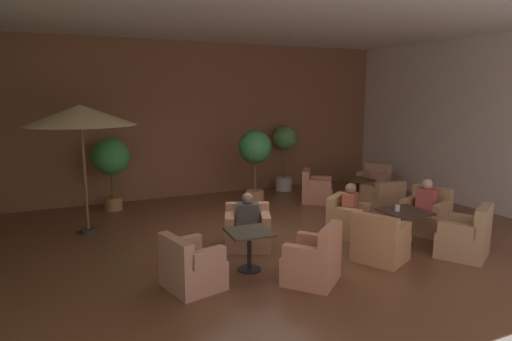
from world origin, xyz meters
The scene contains 25 objects.
ground_plane centered at (0.00, 0.00, -0.01)m, with size 11.33×8.49×0.02m, color brown.
wall_back_brick centered at (0.00, 4.21, 2.05)m, with size 11.33×0.08×4.09m, color brown.
wall_right_plain centered at (5.63, 0.00, 2.05)m, with size 0.08×8.49×4.09m, color silver.
ceiling_slab centered at (0.00, 0.00, 4.12)m, with size 11.33×8.49×0.06m, color silver.
cafe_table_front_left centered at (2.15, -1.36, 0.51)m, with size 0.80×0.80×0.64m.
armchair_front_left_north centered at (1.54, -0.51, 0.30)m, with size 1.02×1.01×0.78m.
armchair_front_left_east centered at (1.21, -1.82, 0.32)m, with size 0.98×1.01×0.84m.
armchair_front_left_south centered at (2.67, -2.28, 0.33)m, with size 1.05×1.04×0.91m.
armchair_front_left_west centered at (3.13, -0.95, 0.32)m, with size 1.03×1.02×0.88m.
cafe_table_front_right centered at (3.31, 1.46, 0.47)m, with size 0.66×0.66×0.64m.
armchair_front_right_north centered at (4.22, 1.94, 0.33)m, with size 0.98×0.97×0.87m.
armchair_front_right_east centered at (2.46, 2.07, 0.31)m, with size 1.03×1.03×0.83m.
armchair_front_right_south centered at (3.23, 0.44, 0.31)m, with size 0.78×0.81×0.80m.
cafe_table_mid_center centered at (-0.90, -1.26, 0.49)m, with size 0.71×0.71×0.64m.
armchair_mid_center_north centered at (-1.92, -1.51, 0.30)m, with size 0.86×0.91×0.80m.
armchair_mid_center_east centered at (-0.23, -2.07, 0.32)m, with size 1.03×1.03×0.88m.
armchair_mid_center_south centered at (-0.50, -0.30, 0.30)m, with size 1.01×0.97×0.77m.
patio_umbrella_tall_red centered at (-3.05, 1.83, 2.32)m, with size 2.08×2.08×2.54m.
potted_tree_left_corner centered at (-2.35, 3.45, 1.20)m, with size 0.86×0.86×1.72m.
potted_tree_mid_left centered at (0.89, 2.40, 1.31)m, with size 0.82×0.82×1.88m.
potted_tree_mid_right centered at (2.40, 3.66, 1.23)m, with size 0.68×0.68×1.85m.
patron_blue_shirt centered at (-0.52, -0.33, 0.66)m, with size 0.46×0.39×0.61m.
patron_by_window centered at (1.56, -0.54, 0.70)m, with size 0.40×0.38×0.63m.
patron_with_friend centered at (3.09, -0.97, 0.72)m, with size 0.33×0.40×0.67m.
iced_drink_cup centered at (2.01, -1.33, 0.70)m, with size 0.08×0.08×0.11m, color white.
Camera 1 is at (-3.58, -7.25, 2.73)m, focal length 30.85 mm.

